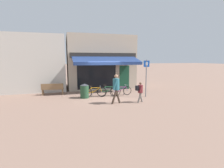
{
  "coord_description": "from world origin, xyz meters",
  "views": [
    {
      "loc": [
        -3.18,
        -11.94,
        2.71
      ],
      "look_at": [
        0.02,
        -0.98,
        1.05
      ],
      "focal_mm": 28.0,
      "sensor_mm": 36.0,
      "label": 1
    }
  ],
  "objects": [
    {
      "name": "bicycle_purple",
      "position": [
        0.99,
        0.07,
        0.36
      ],
      "size": [
        1.72,
        0.52,
        0.8
      ],
      "rotation": [
        -0.02,
        0.0,
        0.08
      ],
      "color": "black",
      "rests_on": "ground_plane"
    },
    {
      "name": "pedestrian_child",
      "position": [
        1.46,
        -2.2,
        0.8
      ],
      "size": [
        0.52,
        0.49,
        1.3
      ],
      "rotation": [
        0.0,
        0.0,
        -0.01
      ],
      "color": "slate",
      "rests_on": "ground_plane"
    },
    {
      "name": "shop_front",
      "position": [
        0.38,
        4.08,
        2.39
      ],
      "size": [
        6.04,
        4.71,
        4.78
      ],
      "color": "tan",
      "rests_on": "ground_plane"
    },
    {
      "name": "neighbour_building",
      "position": [
        -5.77,
        4.6,
        2.33
      ],
      "size": [
        5.88,
        4.0,
        4.65
      ],
      "color": "beige",
      "rests_on": "ground_plane"
    },
    {
      "name": "park_bench",
      "position": [
        -3.86,
        1.73,
        0.46
      ],
      "size": [
        1.63,
        0.59,
        0.87
      ],
      "rotation": [
        0.0,
        0.0,
        -0.1
      ],
      "color": "brown",
      "rests_on": "ground_plane"
    },
    {
      "name": "parking_sign",
      "position": [
        2.56,
        -0.86,
        1.6
      ],
      "size": [
        0.44,
        0.07,
        2.64
      ],
      "color": "slate",
      "rests_on": "ground_plane"
    },
    {
      "name": "pedestrian_adult",
      "position": [
        -0.04,
        -2.04,
        1.08
      ],
      "size": [
        0.67,
        0.55,
        1.8
      ],
      "rotation": [
        0.0,
        0.0,
        -0.18
      ],
      "color": "#47382D",
      "rests_on": "ground_plane"
    },
    {
      "name": "bicycle_orange",
      "position": [
        -0.96,
        0.14,
        0.36
      ],
      "size": [
        1.73,
        0.52,
        0.84
      ],
      "rotation": [
        -0.13,
        0.0,
        -0.16
      ],
      "color": "black",
      "rests_on": "ground_plane"
    },
    {
      "name": "bike_rack_rail",
      "position": [
        0.07,
        0.18,
        0.46
      ],
      "size": [
        2.53,
        0.04,
        0.57
      ],
      "color": "#47494F",
      "rests_on": "ground_plane"
    },
    {
      "name": "ground_plane",
      "position": [
        0.0,
        0.0,
        0.0
      ],
      "size": [
        160.0,
        160.0,
        0.0
      ],
      "primitive_type": "plane",
      "color": "#846656"
    },
    {
      "name": "litter_bin",
      "position": [
        -1.69,
        0.02,
        0.5
      ],
      "size": [
        0.6,
        0.6,
        1.0
      ],
      "color": "#23472D",
      "rests_on": "ground_plane"
    },
    {
      "name": "bicycle_green",
      "position": [
        0.08,
        0.15,
        0.37
      ],
      "size": [
        1.73,
        0.52,
        0.85
      ],
      "rotation": [
        -0.09,
        0.0,
        -0.2
      ],
      "color": "black",
      "rests_on": "ground_plane"
    }
  ]
}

